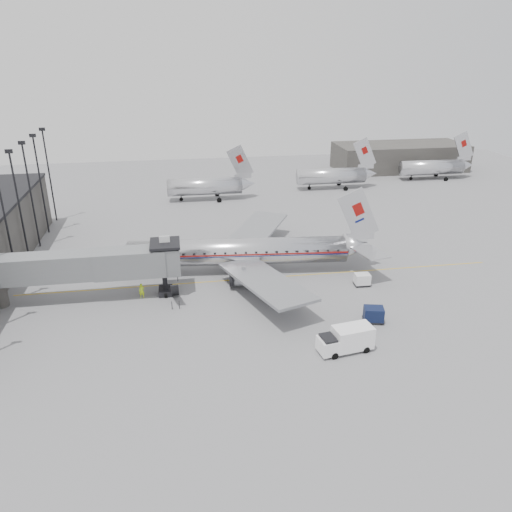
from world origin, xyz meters
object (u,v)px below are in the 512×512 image
Objects in this scene: baggage_cart_navy at (374,314)px; service_van at (346,339)px; airliner at (244,251)px; ramp_worker at (142,291)px; baggage_cart_white at (362,279)px.

service_van is at bearing -121.11° from baggage_cart_navy.
airliner reaches higher than ramp_worker.
airliner is at bearing 23.45° from ramp_worker.
ramp_worker is at bearing 179.98° from baggage_cart_white.
baggage_cart_white is 1.09× the size of ramp_worker.
ramp_worker is (-26.37, 1.00, 0.10)m from baggage_cart_white.
airliner is 19.49× the size of ramp_worker.
airliner is at bearing 141.35° from baggage_cart_navy.
ramp_worker reaches higher than baggage_cart_white.
baggage_cart_white is at bearing 90.51° from baggage_cart_navy.
airliner reaches higher than baggage_cart_navy.
airliner is 13.93m from ramp_worker.
baggage_cart_white is 26.39m from ramp_worker.
baggage_cart_white is (1.94, 8.56, -0.09)m from baggage_cart_navy.
baggage_cart_navy is at bearing -46.52° from airliner.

